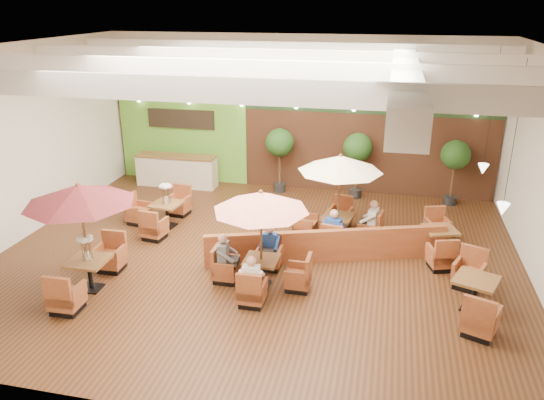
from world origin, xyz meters
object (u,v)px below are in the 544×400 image
(table_0, at_px, (81,210))
(table_4, at_px, (474,295))
(table_2, at_px, (340,182))
(booth_divider, at_px, (327,246))
(topiary_2, at_px, (455,157))
(topiary_1, at_px, (358,150))
(diner_0, at_px, (252,275))
(diner_3, at_px, (334,227))
(service_counter, at_px, (177,171))
(table_1, at_px, (261,221))
(table_3, at_px, (160,212))
(diner_4, at_px, (371,217))
(diner_1, at_px, (270,243))
(diner_2, at_px, (225,253))
(table_5, at_px, (439,241))
(topiary_0, at_px, (280,145))

(table_0, relative_size, table_4, 0.96)
(table_2, bearing_deg, booth_divider, -85.69)
(table_2, relative_size, topiary_2, 1.16)
(booth_divider, relative_size, topiary_1, 2.79)
(table_4, distance_m, diner_0, 5.02)
(booth_divider, bearing_deg, table_0, -172.04)
(diner_0, bearing_deg, topiary_1, 71.00)
(diner_0, relative_size, diner_3, 0.93)
(booth_divider, height_order, table_4, table_4)
(table_2, distance_m, diner_3, 1.37)
(service_counter, height_order, table_2, table_2)
(table_4, bearing_deg, table_1, -158.45)
(table_3, bearing_deg, diner_4, 9.15)
(topiary_1, xyz_separation_m, diner_1, (-1.76, -5.86, -1.00))
(table_2, distance_m, diner_1, 2.85)
(table_2, relative_size, table_4, 0.91)
(table_4, bearing_deg, diner_2, -158.44)
(table_1, xyz_separation_m, diner_1, (0.00, 0.91, -0.98))
(table_4, xyz_separation_m, table_5, (-0.58, 2.79, -0.02))
(topiary_2, height_order, diner_0, topiary_2)
(service_counter, distance_m, booth_divider, 7.99)
(topiary_1, bearing_deg, diner_3, -92.99)
(booth_divider, bearing_deg, table_3, 147.80)
(topiary_2, distance_m, diner_4, 4.54)
(table_3, bearing_deg, table_5, 6.65)
(table_0, xyz_separation_m, table_3, (0.03, 3.98, -1.62))
(table_3, bearing_deg, diner_2, -36.18)
(table_5, relative_size, diner_0, 3.30)
(table_3, distance_m, table_4, 9.33)
(topiary_0, bearing_deg, topiary_1, -0.00)
(table_4, distance_m, diner_4, 3.97)
(diner_2, bearing_deg, table_1, 84.74)
(diner_1, bearing_deg, table_3, -26.21)
(table_4, bearing_deg, table_0, -151.42)
(topiary_1, bearing_deg, service_counter, -178.27)
(topiary_0, bearing_deg, table_4, -48.89)
(service_counter, xyz_separation_m, table_5, (9.22, -3.77, -0.23))
(service_counter, height_order, table_4, service_counter)
(service_counter, distance_m, diner_3, 7.78)
(table_1, relative_size, diner_1, 3.44)
(service_counter, xyz_separation_m, table_0, (0.90, -7.65, 1.48))
(table_4, xyz_separation_m, diner_0, (-4.92, -0.90, 0.38))
(service_counter, height_order, table_3, table_3)
(table_5, xyz_separation_m, diner_3, (-2.82, -0.64, 0.42))
(diner_0, distance_m, diner_4, 4.70)
(topiary_1, distance_m, diner_0, 7.93)
(topiary_1, relative_size, diner_0, 2.90)
(table_2, relative_size, diner_3, 3.03)
(service_counter, xyz_separation_m, diner_1, (4.88, -5.66, 0.15))
(table_5, bearing_deg, diner_3, 174.59)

